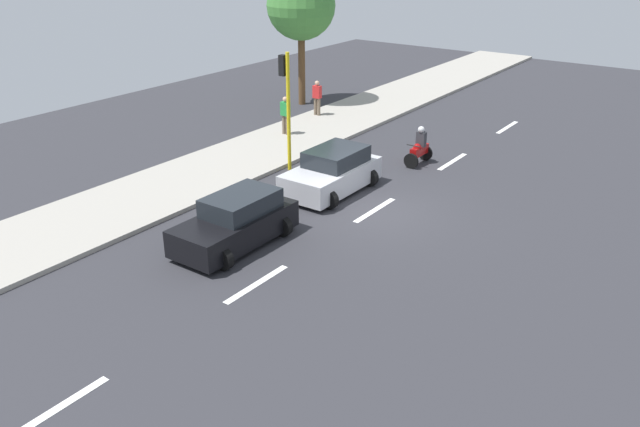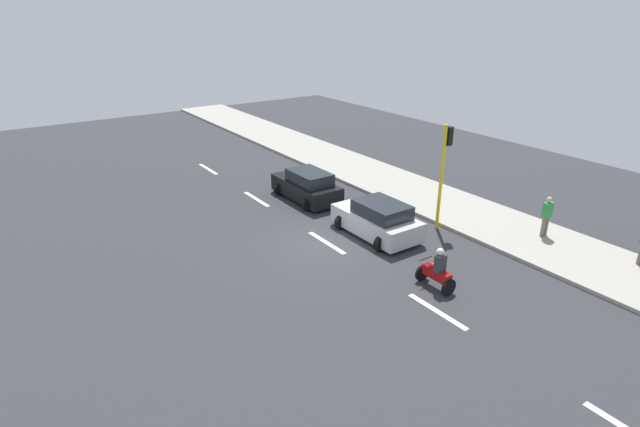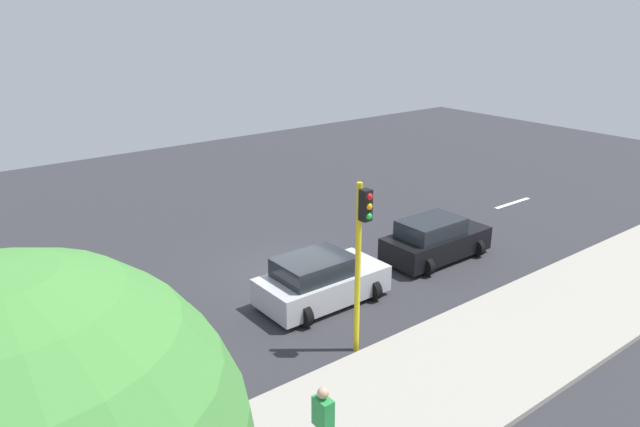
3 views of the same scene
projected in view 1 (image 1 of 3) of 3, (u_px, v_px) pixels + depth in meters
ground_plane at (375, 212)px, 21.59m from camera, size 40.00×60.00×0.10m
sidewalk at (221, 167)px, 25.27m from camera, size 4.00×60.00×0.15m
lane_stripe_far_north at (507, 127)px, 30.49m from camera, size 0.20×2.40×0.01m
lane_stripe_north at (452, 162)px, 26.03m from camera, size 0.20×2.40×0.01m
lane_stripe_mid at (375, 210)px, 21.57m from camera, size 0.20×2.40×0.01m
lane_stripe_south at (257, 284)px, 17.11m from camera, size 0.20×2.40×0.01m
lane_stripe_far_south at (55, 410)px, 12.65m from camera, size 0.20×2.40×0.01m
car_silver at (332, 172)px, 22.87m from camera, size 2.27×3.88×1.52m
car_black at (236, 222)px, 18.99m from camera, size 2.13×3.94×1.52m
motorcycle at (419, 149)px, 25.54m from camera, size 0.60×1.30×1.53m
pedestrian_near_signal at (317, 97)px, 31.59m from camera, size 0.40×0.24×1.69m
pedestrian_by_tree at (285, 114)px, 28.65m from camera, size 0.40×0.24×1.69m
traffic_light_corner at (286, 95)px, 24.06m from camera, size 0.49×0.24×4.50m
street_tree_south at (301, 6)px, 32.52m from camera, size 3.47×3.47×6.79m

